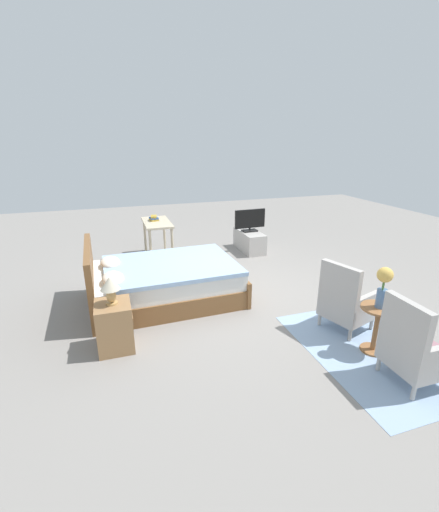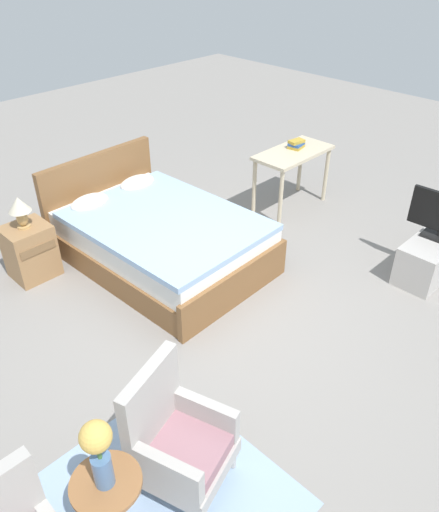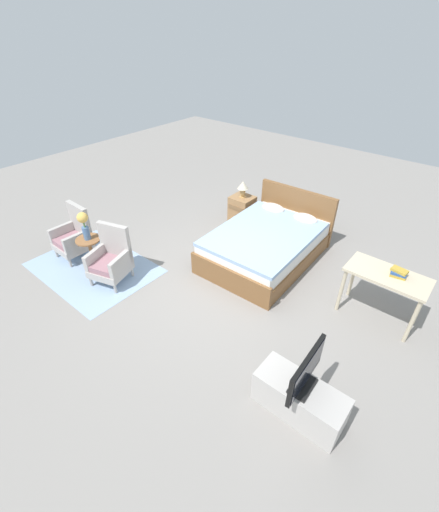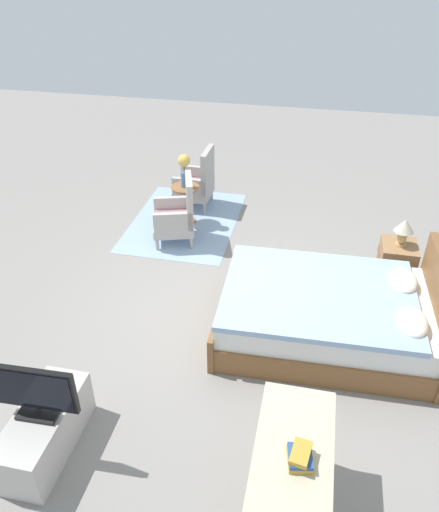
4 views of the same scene
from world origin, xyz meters
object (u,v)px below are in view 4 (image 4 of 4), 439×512
Objects in this scene: tv_stand at (45,430)px; table_lamp at (404,229)px; side_table at (186,200)px; vanity_desk at (293,457)px; armchair_by_window_left at (197,183)px; armchair_by_window_right at (177,216)px; flower_vase at (184,167)px; nightstand at (396,265)px; book_stack at (300,456)px; bed at (330,315)px; tv_flatscreen at (34,392)px.

table_lamp is at bearing 135.08° from tv_stand.
vanity_desk is at bearing 24.71° from side_table.
armchair_by_window_left is 1.07m from armchair_by_window_right.
vanity_desk is at bearing 86.15° from tv_stand.
flower_vase is at bearing 178.60° from tv_stand.
tv_stand is at bearing -1.40° from side_table.
flower_vase reaches higher than table_lamp.
armchair_by_window_right is at bearing -152.54° from vanity_desk.
nightstand is 2.70× the size of book_stack.
flower_vase is 0.46× the size of vanity_desk.
book_stack is (0.10, 0.04, 0.16)m from vanity_desk.
side_table is at bearing -155.29° from vanity_desk.
nightstand is (-1.09, 0.74, -0.01)m from bed.
flower_vase is at bearing 178.60° from tv_flatscreen.
tv_stand is (2.95, -2.95, -0.07)m from nightstand.
tv_stand is 2.03m from vanity_desk.
side_table is 3.05m from table_lamp.
flower_vase is 3.96m from tv_flatscreen.
vanity_desk is at bearing -17.38° from nightstand.
armchair_by_window_right is 1.33× the size of tv_flatscreen.
bed is 10.39× the size of book_stack.
flower_vase reaches higher than armchair_by_window_right.
table_lamp is 1.54× the size of book_stack.
nightstand is at bearing 61.24° from armchair_by_window_left.
nightstand is 0.60× the size of tv_stand.
bed reaches higher than nightstand.
bed is 3.85× the size of nightstand.
book_stack is at bearing 22.54° from vanity_desk.
side_table is 3.97m from tv_flatscreen.
book_stack is at bearing -16.16° from table_lamp.
flower_vase is at bearing -176.80° from armchair_by_window_right.
side_table is 0.99× the size of nightstand.
nightstand is (0.48, 2.82, -0.09)m from armchair_by_window_right.
vanity_desk is (0.13, 1.98, 0.43)m from tv_stand.
tv_flatscreen is (1.86, -2.21, 0.38)m from bed.
vanity_desk is at bearing 86.21° from tv_flatscreen.
bed reaches higher than tv_stand.
bed reaches higher than armchair_by_window_left.
tv_stand is at bearing -44.92° from table_lamp.
armchair_by_window_right reaches higher than table_lamp.
flower_vase reaches higher than armchair_by_window_left.
flower_vase is at bearing -134.78° from bed.
tv_flatscreen is at bearing -1.40° from side_table.
side_table is at bearing 178.60° from tv_flatscreen.
armchair_by_window_left reaches higher than vanity_desk.
armchair_by_window_left reaches higher than tv_stand.
tv_stand is 2.12m from book_stack.
flower_vase is at bearing -3.38° from armchair_by_window_left.
bed is at bearing 130.17° from tv_flatscreen.
armchair_by_window_right is 0.53m from side_table.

